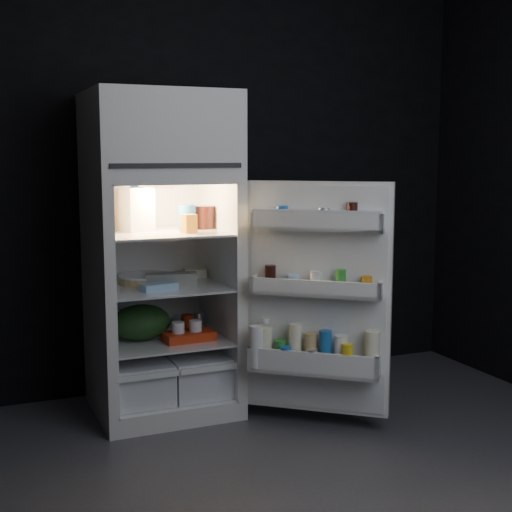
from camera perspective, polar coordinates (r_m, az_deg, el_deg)
name	(u,v)px	position (r m, az deg, el deg)	size (l,w,h in m)	color
floor	(286,505)	(3.14, 2.43, -19.27)	(4.00, 3.40, 0.00)	#47474C
wall_back	(167,170)	(4.39, -7.10, 6.81)	(4.00, 0.00, 2.70)	black
refrigerator	(159,243)	(4.01, -7.74, 1.03)	(0.76, 0.71, 1.78)	white
fridge_door	(316,303)	(3.73, 4.85, -3.77)	(0.68, 0.60, 1.22)	white
milk_jug	(135,209)	(3.98, -9.66, 3.69)	(0.16, 0.16, 0.24)	white
mayo_jar	(187,217)	(4.01, -5.55, 3.09)	(0.10, 0.10, 0.14)	#1F61AC
jam_jar	(205,217)	(4.06, -4.13, 3.10)	(0.11, 0.11, 0.13)	black
amber_bottle	(108,212)	(3.95, -11.73, 3.46)	(0.07, 0.07, 0.22)	orange
small_carton	(189,224)	(3.86, -5.41, 2.59)	(0.08, 0.06, 0.10)	orange
egg_carton	(171,279)	(3.97, -6.81, -1.86)	(0.28, 0.11, 0.07)	gray
pie	(145,280)	(4.07, -8.86, -1.87)	(0.30, 0.30, 0.04)	tan
flat_package	(159,287)	(3.83, -7.78, -2.46)	(0.19, 0.10, 0.04)	#8DB4DA
wrapped_pkg	(195,273)	(4.24, -4.87, -1.34)	(0.12, 0.10, 0.05)	#F9F3CC
produce_bag	(141,322)	(4.01, -9.19, -5.26)	(0.33, 0.28, 0.20)	#193815
yogurt_tray	(189,336)	(3.97, -5.41, -6.40)	(0.28, 0.15, 0.05)	red
small_can_red	(187,322)	(4.21, -5.55, -5.30)	(0.07, 0.07, 0.09)	red
small_can_silver	(198,320)	(4.26, -4.64, -5.14)	(0.06, 0.06, 0.09)	silver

